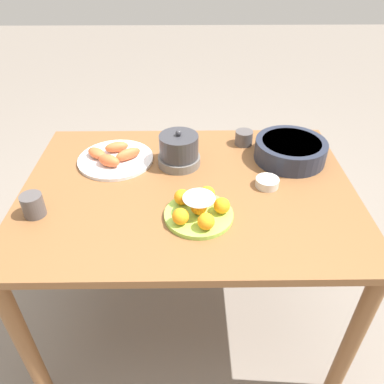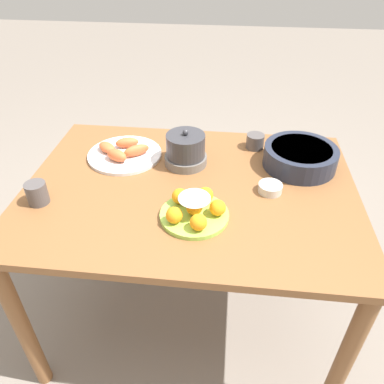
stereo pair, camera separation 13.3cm
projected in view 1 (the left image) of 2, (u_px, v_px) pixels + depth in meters
name	position (u px, v px, depth m)	size (l,w,h in m)	color
ground_plane	(188.00, 310.00, 1.89)	(12.00, 12.00, 0.00)	slate
dining_table	(187.00, 208.00, 1.49)	(1.26, 0.92, 0.77)	brown
cake_plate	(198.00, 209.00, 1.27)	(0.24, 0.24, 0.09)	#99CC4C
serving_bowl	(289.00, 150.00, 1.56)	(0.29, 0.29, 0.09)	#232838
sauce_bowl	(266.00, 182.00, 1.42)	(0.09, 0.09, 0.03)	beige
seafood_platter	(114.00, 157.00, 1.56)	(0.31, 0.31, 0.06)	silver
cup_near	(32.00, 205.00, 1.27)	(0.07, 0.07, 0.08)	#4C4747
cup_far	(243.00, 138.00, 1.67)	(0.08, 0.08, 0.06)	#4C4747
warming_pot	(178.00, 151.00, 1.52)	(0.17, 0.17, 0.16)	#66605B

